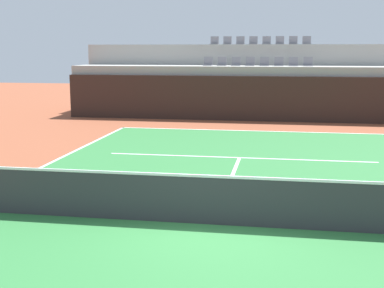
% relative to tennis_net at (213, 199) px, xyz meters
% --- Properties ---
extents(ground_plane, '(80.00, 80.00, 0.00)m').
position_rel_tennis_net_xyz_m(ground_plane, '(0.00, 0.00, -0.51)').
color(ground_plane, brown).
extents(court_surface, '(11.00, 24.00, 0.01)m').
position_rel_tennis_net_xyz_m(court_surface, '(0.00, 0.00, -0.50)').
color(court_surface, '#2D7238').
rests_on(court_surface, ground_plane).
extents(baseline_far, '(11.00, 0.10, 0.00)m').
position_rel_tennis_net_xyz_m(baseline_far, '(0.00, 11.95, -0.50)').
color(baseline_far, white).
rests_on(baseline_far, court_surface).
extents(service_line_far, '(8.26, 0.10, 0.00)m').
position_rel_tennis_net_xyz_m(service_line_far, '(0.00, 6.40, -0.50)').
color(service_line_far, white).
rests_on(service_line_far, court_surface).
extents(centre_service_line, '(0.10, 6.40, 0.00)m').
position_rel_tennis_net_xyz_m(centre_service_line, '(0.00, 3.20, -0.50)').
color(centre_service_line, white).
rests_on(centre_service_line, court_surface).
extents(back_wall, '(18.16, 0.30, 2.09)m').
position_rel_tennis_net_xyz_m(back_wall, '(0.00, 15.18, 0.54)').
color(back_wall, black).
rests_on(back_wall, ground_plane).
extents(stands_tier_lower, '(18.16, 2.40, 2.52)m').
position_rel_tennis_net_xyz_m(stands_tier_lower, '(0.00, 16.53, 0.75)').
color(stands_tier_lower, '#9E9E99').
rests_on(stands_tier_lower, ground_plane).
extents(stands_tier_upper, '(18.16, 2.40, 3.57)m').
position_rel_tennis_net_xyz_m(stands_tier_upper, '(0.00, 18.93, 1.27)').
color(stands_tier_upper, '#9E9E99').
rests_on(stands_tier_upper, ground_plane).
extents(seating_row_lower, '(5.30, 0.44, 0.44)m').
position_rel_tennis_net_xyz_m(seating_row_lower, '(0.00, 16.62, 2.14)').
color(seating_row_lower, slate).
rests_on(seating_row_lower, stands_tier_lower).
extents(seating_row_upper, '(5.30, 0.44, 0.44)m').
position_rel_tennis_net_xyz_m(seating_row_upper, '(0.00, 19.02, 3.18)').
color(seating_row_upper, slate).
rests_on(seating_row_upper, stands_tier_upper).
extents(tennis_net, '(11.08, 0.08, 1.07)m').
position_rel_tennis_net_xyz_m(tennis_net, '(0.00, 0.00, 0.00)').
color(tennis_net, black).
rests_on(tennis_net, court_surface).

